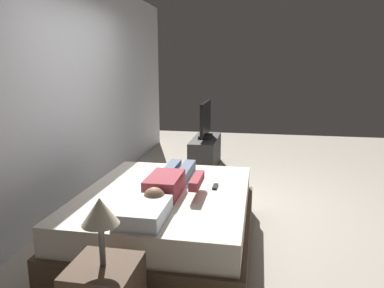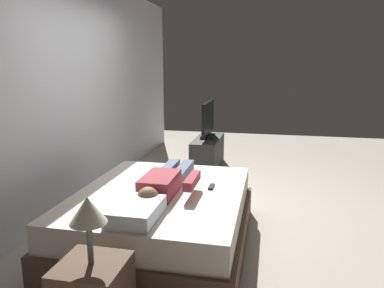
% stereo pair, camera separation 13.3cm
% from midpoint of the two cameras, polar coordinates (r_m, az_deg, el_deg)
% --- Properties ---
extents(ground_plane, '(10.00, 10.00, 0.00)m').
position_cam_midpoint_polar(ground_plane, '(4.37, 1.97, -10.28)').
color(ground_plane, '#ADA393').
extents(back_wall, '(6.40, 0.10, 2.80)m').
position_cam_midpoint_polar(back_wall, '(4.94, -16.72, 8.56)').
color(back_wall, silver).
rests_on(back_wall, ground).
extents(bed, '(1.93, 1.56, 0.54)m').
position_cam_midpoint_polar(bed, '(3.51, -5.21, -11.54)').
color(bed, brown).
rests_on(bed, ground).
extents(pillow, '(0.48, 0.34, 0.12)m').
position_cam_midpoint_polar(pillow, '(2.81, -8.93, -10.44)').
color(pillow, white).
rests_on(pillow, bed).
extents(person, '(1.26, 0.46, 0.18)m').
position_cam_midpoint_polar(person, '(3.40, -4.61, -5.88)').
color(person, '#993842').
rests_on(person, bed).
extents(remote, '(0.15, 0.04, 0.02)m').
position_cam_midpoint_polar(remote, '(3.49, 2.54, -6.64)').
color(remote, black).
rests_on(remote, bed).
extents(tv_stand, '(1.10, 0.40, 0.50)m').
position_cam_midpoint_polar(tv_stand, '(6.05, 1.46, -1.36)').
color(tv_stand, '#2D2D2D').
rests_on(tv_stand, ground).
extents(tv, '(0.88, 0.20, 0.59)m').
position_cam_midpoint_polar(tv, '(5.94, 1.49, 3.66)').
color(tv, black).
rests_on(tv, tv_stand).
extents(lamp, '(0.22, 0.22, 0.42)m').
position_cam_midpoint_polar(lamp, '(2.21, -15.84, -10.24)').
color(lamp, '#59595B').
rests_on(lamp, nightstand).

